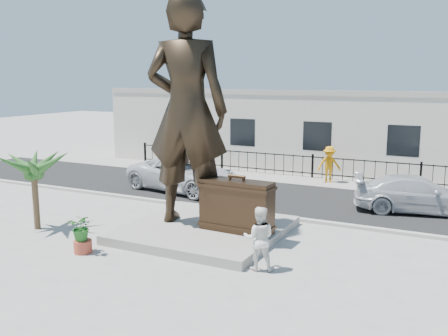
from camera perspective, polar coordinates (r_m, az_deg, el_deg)
The scene contains 16 objects.
ground at distance 16.10m, azimuth -3.21°, elevation -9.23°, with size 100.00×100.00×0.00m, color #9E9991.
street at distance 23.11m, azimuth 6.64°, elevation -3.22°, with size 40.00×7.00×0.01m, color black.
curb at distance 19.94m, azimuth 3.21°, elevation -5.19°, with size 40.00×0.25×0.12m, color #A5A399.
far_sidewalk at distance 26.82m, azimuth 9.55°, elevation -1.39°, with size 40.00×2.50×0.02m, color #9E9991.
plinth at distance 17.53m, azimuth -2.21°, elevation -7.06°, with size 5.20×5.20×0.30m, color gray.
fence at distance 27.46m, azimuth 10.08°, elevation 0.12°, with size 22.00×0.10×1.20m, color black.
building at distance 31.26m, azimuth 12.36°, elevation 4.22°, with size 28.00×7.00×4.40m, color silver.
statue at distance 17.29m, azimuth -4.28°, elevation 6.54°, with size 2.88×1.89×7.91m, color black.
suitcase at distance 16.66m, azimuth 1.45°, elevation -4.34°, with size 2.46×0.78×1.73m, color black.
tourist at distance 14.20m, azimuth 4.03°, elevation -8.03°, with size 0.89×0.70×1.84m, color white.
car_white at distance 24.00m, azimuth -4.58°, elevation -0.70°, with size 2.67×5.79×1.61m, color silver.
car_silver at distance 21.62m, azimuth 21.24°, elevation -2.82°, with size 2.03×4.98×1.45m, color #BBBCC0.
worker at distance 26.32m, azimuth 11.93°, elevation 0.41°, with size 1.21×0.70×1.88m, color orange.
palm_tree at distance 19.36m, azimuth -20.52°, elevation -6.51°, with size 1.80×1.80×3.20m, color #224E1C, non-canonical shape.
planter at distance 16.30m, azimuth -15.83°, elevation -8.62°, with size 0.56×0.56×0.40m, color #AB422D.
shrub at distance 16.12m, azimuth -15.94°, elevation -6.52°, with size 0.77×0.66×0.85m, color #22611F.
Camera 1 is at (7.54, -13.17, 5.38)m, focal length 40.00 mm.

